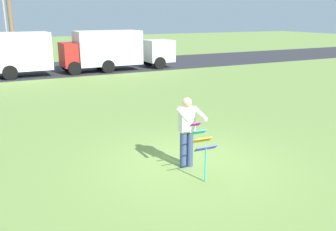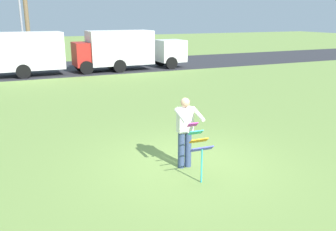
{
  "view_description": "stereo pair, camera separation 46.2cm",
  "coord_description": "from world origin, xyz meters",
  "px_view_note": "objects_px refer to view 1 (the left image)",
  "views": [
    {
      "loc": [
        -4.24,
        -7.31,
        3.57
      ],
      "look_at": [
        -0.16,
        0.83,
        1.05
      ],
      "focal_mm": 38.65,
      "sensor_mm": 36.0,
      "label": 1
    },
    {
      "loc": [
        -3.82,
        -7.51,
        3.57
      ],
      "look_at": [
        -0.16,
        0.83,
        1.05
      ],
      "focal_mm": 38.65,
      "sensor_mm": 36.0,
      "label": 2
    }
  ],
  "objects_px": {
    "person_kite_flyer": "(187,130)",
    "kite_held": "(202,143)",
    "parked_truck_white_box": "(120,49)",
    "streetlight_pole": "(4,10)",
    "parked_truck_red_cab": "(28,53)"
  },
  "relations": [
    {
      "from": "kite_held",
      "to": "streetlight_pole",
      "type": "distance_m",
      "value": 24.46
    },
    {
      "from": "person_kite_flyer",
      "to": "parked_truck_red_cab",
      "type": "height_order",
      "value": "parked_truck_red_cab"
    },
    {
      "from": "kite_held",
      "to": "parked_truck_white_box",
      "type": "distance_m",
      "value": 17.52
    },
    {
      "from": "kite_held",
      "to": "parked_truck_red_cab",
      "type": "distance_m",
      "value": 17.13
    },
    {
      "from": "person_kite_flyer",
      "to": "parked_truck_white_box",
      "type": "distance_m",
      "value": 16.79
    },
    {
      "from": "parked_truck_white_box",
      "to": "kite_held",
      "type": "bearing_deg",
      "value": -103.44
    },
    {
      "from": "person_kite_flyer",
      "to": "streetlight_pole",
      "type": "distance_m",
      "value": 23.73
    },
    {
      "from": "kite_held",
      "to": "parked_truck_white_box",
      "type": "bearing_deg",
      "value": 76.56
    },
    {
      "from": "person_kite_flyer",
      "to": "kite_held",
      "type": "height_order",
      "value": "person_kite_flyer"
    },
    {
      "from": "streetlight_pole",
      "to": "parked_truck_red_cab",
      "type": "bearing_deg",
      "value": -84.58
    },
    {
      "from": "kite_held",
      "to": "parked_truck_white_box",
      "type": "xyz_separation_m",
      "value": [
        4.07,
        17.03,
        0.54
      ]
    },
    {
      "from": "kite_held",
      "to": "streetlight_pole",
      "type": "relative_size",
      "value": 0.18
    },
    {
      "from": "parked_truck_white_box",
      "to": "streetlight_pole",
      "type": "distance_m",
      "value": 9.97
    },
    {
      "from": "kite_held",
      "to": "streetlight_pole",
      "type": "height_order",
      "value": "streetlight_pole"
    },
    {
      "from": "kite_held",
      "to": "parked_truck_red_cab",
      "type": "relative_size",
      "value": 0.19
    }
  ]
}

